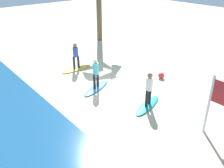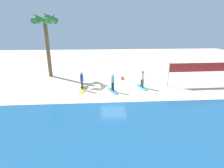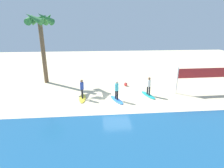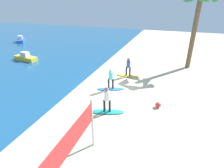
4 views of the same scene
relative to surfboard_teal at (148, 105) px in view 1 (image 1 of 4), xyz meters
name	(u,v)px [view 1 (image 1 of 4)]	position (x,y,z in m)	size (l,w,h in m)	color
ground_plane	(102,88)	(2.90, 0.49, -0.04)	(60.00, 60.00, 0.00)	beige
surfboard_teal	(148,105)	(0.00, 0.00, 0.00)	(2.10, 0.56, 0.09)	teal
surfer_teal	(149,87)	(0.00, 0.00, 0.99)	(0.32, 0.45, 1.64)	#232328
surfboard_blue	(96,88)	(2.98, 0.82, 0.00)	(2.10, 0.56, 0.09)	blue
surfer_blue	(96,71)	(2.98, 0.82, 0.99)	(0.32, 0.44, 1.64)	#232328
surfboard_yellow	(77,69)	(5.89, 0.21, 0.00)	(2.10, 0.56, 0.09)	yellow
surfer_yellow	(76,54)	(5.89, 0.21, 0.99)	(0.32, 0.46, 1.64)	#232328
beach_ball	(161,75)	(1.60, -2.90, 0.14)	(0.36, 0.36, 0.36)	#E53838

